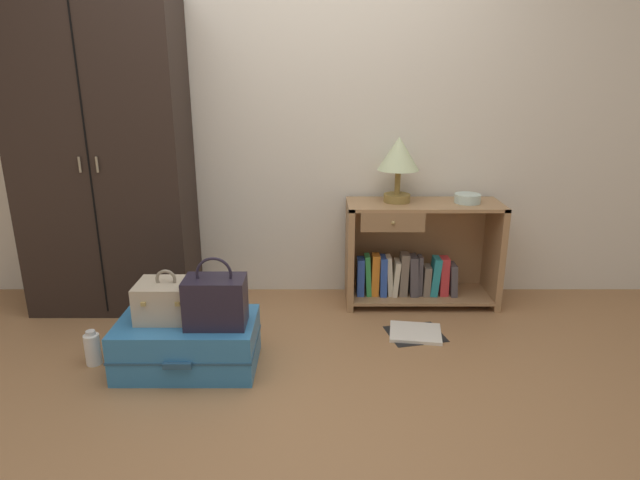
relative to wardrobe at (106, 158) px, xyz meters
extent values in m
plane|color=#9E7047|center=(1.15, -1.20, -0.97)|extent=(9.00, 9.00, 0.00)
cube|color=silver|center=(1.15, 0.30, 0.33)|extent=(6.40, 0.10, 2.60)
cube|color=black|center=(0.00, 0.00, 0.00)|extent=(1.01, 0.45, 1.95)
cube|color=black|center=(0.00, -0.23, 0.00)|extent=(0.01, 0.01, 1.85)
cylinder|color=gray|center=(-0.05, -0.24, 0.00)|extent=(0.01, 0.01, 0.09)
cylinder|color=gray|center=(0.05, -0.24, 0.00)|extent=(0.01, 0.01, 0.09)
cube|color=#A37A51|center=(1.52, 0.03, -0.63)|extent=(0.04, 0.36, 0.68)
cube|color=#A37A51|center=(2.47, 0.03, -0.63)|extent=(0.04, 0.36, 0.68)
cube|color=#A37A51|center=(2.00, 0.03, -0.30)|extent=(0.99, 0.36, 0.02)
cube|color=#A37A51|center=(2.00, 0.03, -0.92)|extent=(0.91, 0.36, 0.02)
cube|color=#A37A51|center=(2.00, 0.21, -0.63)|extent=(0.91, 0.01, 0.66)
cube|color=#8F6B47|center=(1.77, -0.14, -0.37)|extent=(0.39, 0.02, 0.12)
sphere|color=#9E844C|center=(1.77, -0.15, -0.37)|extent=(0.02, 0.02, 0.02)
cube|color=#2D51B2|center=(1.60, 0.01, -0.78)|extent=(0.05, 0.10, 0.25)
cube|color=green|center=(1.65, 0.01, -0.77)|extent=(0.05, 0.10, 0.28)
cube|color=orange|center=(1.69, 0.01, -0.77)|extent=(0.05, 0.09, 0.28)
cube|color=#2D51B2|center=(1.74, 0.01, -0.78)|extent=(0.05, 0.12, 0.27)
cube|color=beige|center=(1.79, 0.01, -0.77)|extent=(0.05, 0.10, 0.27)
cube|color=beige|center=(1.83, 0.01, -0.79)|extent=(0.05, 0.13, 0.24)
cube|color=#726659|center=(1.88, 0.01, -0.76)|extent=(0.06, 0.11, 0.29)
cube|color=#4C474C|center=(1.94, 0.01, -0.77)|extent=(0.07, 0.12, 0.27)
cube|color=#4C474C|center=(1.99, 0.01, -0.77)|extent=(0.03, 0.09, 0.27)
cube|color=#726659|center=(2.03, 0.01, -0.81)|extent=(0.05, 0.11, 0.20)
cube|color=teal|center=(2.09, 0.01, -0.78)|extent=(0.07, 0.11, 0.26)
cube|color=red|center=(2.15, 0.01, -0.78)|extent=(0.06, 0.09, 0.26)
cube|color=#4C474C|center=(2.21, 0.01, -0.80)|extent=(0.06, 0.13, 0.22)
cylinder|color=olive|center=(1.82, 0.06, -0.26)|extent=(0.17, 0.17, 0.05)
cylinder|color=olive|center=(1.82, 0.06, -0.16)|extent=(0.04, 0.04, 0.16)
cone|color=beige|center=(1.82, 0.06, 0.02)|extent=(0.26, 0.26, 0.21)
cylinder|color=silver|center=(2.27, 0.03, -0.26)|extent=(0.16, 0.16, 0.06)
cube|color=teal|center=(0.64, -0.80, -0.84)|extent=(0.71, 0.42, 0.26)
cube|color=#285071|center=(0.64, -0.80, -0.84)|extent=(0.71, 0.42, 0.01)
cube|color=#285071|center=(0.64, -1.02, -0.84)|extent=(0.14, 0.02, 0.03)
cube|color=#B7A88E|center=(0.55, -0.76, -0.61)|extent=(0.30, 0.24, 0.19)
torus|color=gray|center=(0.55, -0.76, -0.50)|extent=(0.11, 0.02, 0.11)
cube|color=tan|center=(0.46, -0.89, -0.58)|extent=(0.02, 0.01, 0.02)
cube|color=tan|center=(0.63, -0.89, -0.58)|extent=(0.02, 0.01, 0.02)
cube|color=#231E2D|center=(0.81, -0.85, -0.58)|extent=(0.30, 0.19, 0.25)
torus|color=#231E2D|center=(0.81, -0.85, -0.44)|extent=(0.18, 0.01, 0.18)
cylinder|color=white|center=(0.13, -0.77, -0.89)|extent=(0.08, 0.08, 0.17)
cylinder|color=silver|center=(0.13, -0.77, -0.79)|extent=(0.05, 0.05, 0.02)
cube|color=white|center=(1.89, -0.44, -0.96)|extent=(0.33, 0.29, 0.02)
cube|color=black|center=(1.89, -0.44, -0.97)|extent=(0.36, 0.33, 0.01)
camera|label=1|loc=(1.33, -3.30, 0.51)|focal=30.11mm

